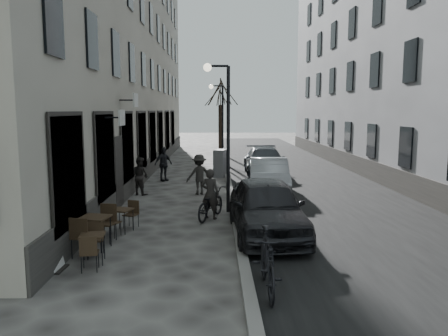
{
  "coord_description": "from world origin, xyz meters",
  "views": [
    {
      "loc": [
        -0.43,
        -8.92,
        3.53
      ],
      "look_at": [
        -0.18,
        4.11,
        1.8
      ],
      "focal_mm": 35.0,
      "sensor_mm": 36.0,
      "label": 1
    }
  ],
  "objects_px": {
    "bistro_set_b": "(95,229)",
    "sign_board": "(54,252)",
    "streetlamp_far": "(220,116)",
    "pedestrian_near": "(140,176)",
    "bicycle": "(210,203)",
    "moped": "(267,261)",
    "tree_far": "(220,96)",
    "pedestrian_far": "(163,164)",
    "pedestrian_mid": "(199,175)",
    "car_near": "(266,207)",
    "tree_near": "(220,93)",
    "bistro_set_c": "(122,218)",
    "utility_cabinet": "(220,163)",
    "bistro_set_a": "(93,245)",
    "car_mid": "(269,176)",
    "streetlamp_near": "(223,121)"
  },
  "relations": [
    {
      "from": "car_near",
      "to": "car_mid",
      "type": "height_order",
      "value": "car_near"
    },
    {
      "from": "streetlamp_far",
      "to": "tree_far",
      "type": "relative_size",
      "value": 0.89
    },
    {
      "from": "bistro_set_b",
      "to": "streetlamp_near",
      "type": "bearing_deg",
      "value": 61.61
    },
    {
      "from": "tree_near",
      "to": "bistro_set_c",
      "type": "bearing_deg",
      "value": -99.94
    },
    {
      "from": "bistro_set_b",
      "to": "sign_board",
      "type": "relative_size",
      "value": 1.74
    },
    {
      "from": "streetlamp_far",
      "to": "sign_board",
      "type": "xyz_separation_m",
      "value": [
        -3.84,
        -17.53,
        -2.75
      ]
    },
    {
      "from": "streetlamp_near",
      "to": "sign_board",
      "type": "xyz_separation_m",
      "value": [
        -3.84,
        -5.53,
        -2.75
      ]
    },
    {
      "from": "bistro_set_c",
      "to": "tree_far",
      "type": "bearing_deg",
      "value": 102.31
    },
    {
      "from": "utility_cabinet",
      "to": "car_mid",
      "type": "height_order",
      "value": "car_mid"
    },
    {
      "from": "tree_near",
      "to": "pedestrian_far",
      "type": "distance_m",
      "value": 9.52
    },
    {
      "from": "bistro_set_c",
      "to": "pedestrian_far",
      "type": "relative_size",
      "value": 0.83
    },
    {
      "from": "bicycle",
      "to": "moped",
      "type": "bearing_deg",
      "value": 123.62
    },
    {
      "from": "tree_near",
      "to": "bistro_set_c",
      "type": "distance_m",
      "value": 18.25
    },
    {
      "from": "tree_near",
      "to": "utility_cabinet",
      "type": "distance_m",
      "value": 7.89
    },
    {
      "from": "tree_near",
      "to": "tree_far",
      "type": "height_order",
      "value": "same"
    },
    {
      "from": "utility_cabinet",
      "to": "pedestrian_mid",
      "type": "xyz_separation_m",
      "value": [
        -0.93,
        -4.95,
        0.12
      ]
    },
    {
      "from": "tree_near",
      "to": "bicycle",
      "type": "bearing_deg",
      "value": -91.84
    },
    {
      "from": "pedestrian_far",
      "to": "tree_far",
      "type": "bearing_deg",
      "value": 37.72
    },
    {
      "from": "tree_far",
      "to": "moped",
      "type": "distance_m",
      "value": 28.09
    },
    {
      "from": "tree_near",
      "to": "utility_cabinet",
      "type": "relative_size",
      "value": 3.93
    },
    {
      "from": "bicycle",
      "to": "moped",
      "type": "relative_size",
      "value": 0.94
    },
    {
      "from": "streetlamp_near",
      "to": "streetlamp_far",
      "type": "distance_m",
      "value": 12.0
    },
    {
      "from": "bistro_set_c",
      "to": "sign_board",
      "type": "bearing_deg",
      "value": -85.74
    },
    {
      "from": "streetlamp_far",
      "to": "car_near",
      "type": "distance_m",
      "value": 15.11
    },
    {
      "from": "bicycle",
      "to": "bistro_set_a",
      "type": "bearing_deg",
      "value": 79.23
    },
    {
      "from": "tree_far",
      "to": "car_near",
      "type": "distance_m",
      "value": 24.21
    },
    {
      "from": "bistro_set_c",
      "to": "moped",
      "type": "bearing_deg",
      "value": -29.34
    },
    {
      "from": "tree_far",
      "to": "bistro_set_c",
      "type": "distance_m",
      "value": 24.06
    },
    {
      "from": "streetlamp_far",
      "to": "bistro_set_b",
      "type": "height_order",
      "value": "streetlamp_far"
    },
    {
      "from": "tree_far",
      "to": "streetlamp_far",
      "type": "bearing_deg",
      "value": -90.46
    },
    {
      "from": "bistro_set_a",
      "to": "pedestrian_near",
      "type": "bearing_deg",
      "value": 84.13
    },
    {
      "from": "streetlamp_far",
      "to": "pedestrian_near",
      "type": "distance_m",
      "value": 9.75
    },
    {
      "from": "bistro_set_c",
      "to": "tree_near",
      "type": "bearing_deg",
      "value": 99.8
    },
    {
      "from": "car_near",
      "to": "pedestrian_mid",
      "type": "bearing_deg",
      "value": 107.14
    },
    {
      "from": "bistro_set_b",
      "to": "pedestrian_mid",
      "type": "distance_m",
      "value": 7.66
    },
    {
      "from": "tree_far",
      "to": "bistro_set_c",
      "type": "relative_size",
      "value": 4.04
    },
    {
      "from": "tree_far",
      "to": "pedestrian_far",
      "type": "bearing_deg",
      "value": -101.74
    },
    {
      "from": "pedestrian_mid",
      "to": "pedestrian_far",
      "type": "relative_size",
      "value": 0.99
    },
    {
      "from": "car_near",
      "to": "utility_cabinet",
      "type": "bearing_deg",
      "value": 94.09
    },
    {
      "from": "bistro_set_a",
      "to": "pedestrian_far",
      "type": "height_order",
      "value": "pedestrian_far"
    },
    {
      "from": "bistro_set_b",
      "to": "pedestrian_mid",
      "type": "relative_size",
      "value": 1.03
    },
    {
      "from": "tree_far",
      "to": "bistro_set_a",
      "type": "bearing_deg",
      "value": -96.98
    },
    {
      "from": "sign_board",
      "to": "pedestrian_mid",
      "type": "height_order",
      "value": "pedestrian_mid"
    },
    {
      "from": "bistro_set_b",
      "to": "moped",
      "type": "relative_size",
      "value": 0.85
    },
    {
      "from": "tree_near",
      "to": "bicycle",
      "type": "distance_m",
      "value": 16.49
    },
    {
      "from": "bicycle",
      "to": "car_mid",
      "type": "distance_m",
      "value": 4.94
    },
    {
      "from": "streetlamp_far",
      "to": "sign_board",
      "type": "relative_size",
      "value": 5.05
    },
    {
      "from": "tree_far",
      "to": "car_near",
      "type": "bearing_deg",
      "value": -87.36
    },
    {
      "from": "bistro_set_c",
      "to": "pedestrian_far",
      "type": "height_order",
      "value": "pedestrian_far"
    },
    {
      "from": "streetlamp_near",
      "to": "moped",
      "type": "distance_m",
      "value": 7.29
    }
  ]
}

